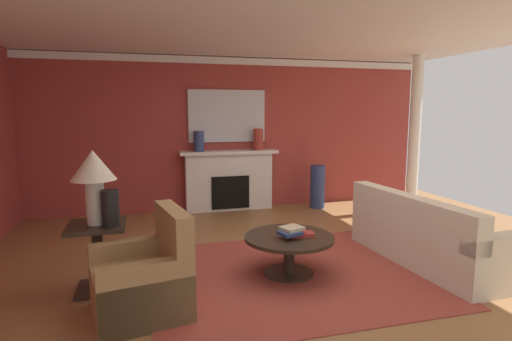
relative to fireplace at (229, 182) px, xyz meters
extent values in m
plane|color=olive|center=(0.03, -2.94, -0.53)|extent=(9.25, 9.25, 0.00)
cube|color=#9E3833|center=(0.03, 0.21, 0.88)|extent=(7.71, 0.12, 2.81)
cube|color=white|center=(0.03, -2.64, 2.31)|extent=(7.71, 6.79, 0.06)
cube|color=white|center=(0.03, 0.13, 2.20)|extent=(7.71, 0.08, 0.12)
cube|color=#993D33|center=(0.03, -3.20, -0.52)|extent=(3.04, 2.61, 0.01)
cube|color=white|center=(0.00, 0.01, 0.00)|extent=(1.60, 0.25, 1.05)
cube|color=black|center=(0.00, -0.01, -0.18)|extent=(0.70, 0.26, 0.60)
cube|color=white|center=(0.00, -0.02, 0.55)|extent=(1.80, 0.35, 0.06)
cube|color=silver|center=(0.00, 0.12, 1.21)|extent=(1.43, 0.04, 0.95)
cube|color=beige|center=(1.84, -3.28, -0.30)|extent=(1.03, 2.15, 0.45)
cube|color=beige|center=(1.49, -3.30, 0.12)|extent=(0.33, 2.11, 0.40)
cube|color=beige|center=(1.90, -4.23, -0.22)|extent=(0.91, 0.26, 0.62)
cube|color=beige|center=(1.78, -2.33, -0.22)|extent=(0.91, 0.26, 0.62)
cube|color=#9E7A4C|center=(-1.58, -3.70, -0.31)|extent=(0.94, 0.94, 0.44)
cube|color=#9E7A4C|center=(-1.26, -3.64, 0.17)|extent=(0.31, 0.82, 0.51)
cube|color=#9E7A4C|center=(-1.64, -3.37, -0.23)|extent=(0.81, 0.29, 0.60)
cube|color=#9E7A4C|center=(-1.51, -4.02, -0.23)|extent=(0.81, 0.29, 0.60)
cylinder|color=#2D2319|center=(0.03, -3.20, -0.10)|extent=(1.00, 1.00, 0.04)
cylinder|color=#2D2319|center=(0.03, -3.20, -0.32)|extent=(0.12, 0.12, 0.41)
cylinder|color=#2D2319|center=(0.03, -3.20, -0.51)|extent=(0.56, 0.56, 0.03)
cube|color=#2D2319|center=(-1.99, -3.06, 0.15)|extent=(0.56, 0.56, 0.04)
cube|color=#2D2319|center=(-1.99, -3.06, -0.20)|extent=(0.10, 0.10, 0.66)
cube|color=#2D2319|center=(-1.99, -3.06, -0.51)|extent=(0.45, 0.45, 0.04)
cylinder|color=beige|center=(-1.99, -3.06, 0.40)|extent=(0.18, 0.18, 0.45)
cone|color=beige|center=(-1.99, -3.06, 0.77)|extent=(0.44, 0.44, 0.30)
cylinder|color=#9E3328|center=(0.55, -0.05, 0.78)|extent=(0.18, 0.18, 0.39)
cylinder|color=black|center=(-1.84, -3.18, 0.35)|extent=(0.17, 0.17, 0.36)
cylinder|color=navy|center=(1.65, -0.30, -0.12)|extent=(0.28, 0.28, 0.82)
cylinder|color=navy|center=(-0.55, -0.05, 0.77)|extent=(0.18, 0.18, 0.37)
cube|color=maroon|center=(0.16, -3.25, -0.06)|extent=(0.28, 0.19, 0.05)
cube|color=navy|center=(0.00, -3.30, -0.01)|extent=(0.27, 0.25, 0.04)
cube|color=tan|center=(0.04, -3.24, 0.02)|extent=(0.29, 0.27, 0.04)
cylinder|color=white|center=(3.23, -0.97, 0.88)|extent=(0.20, 0.20, 2.81)
camera|label=1|loc=(-1.49, -7.35, 1.30)|focal=28.73mm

